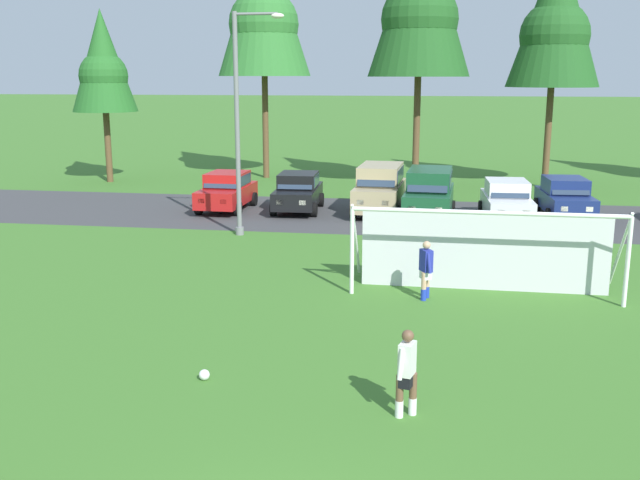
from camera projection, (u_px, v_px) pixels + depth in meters
ground_plane at (375, 270)px, 23.18m from camera, size 400.00×400.00×0.00m
parking_lot_strip at (393, 216)px, 32.13m from camera, size 52.00×8.40×0.01m
soccer_ball at (204, 375)px, 14.81m from camera, size 0.22×0.22×0.22m
soccer_goal at (484, 248)px, 20.58m from camera, size 7.44×2.03×2.57m
player_striker_near at (426, 270)px, 20.01m from camera, size 0.39×0.72×1.64m
player_midfield_center at (422, 256)px, 21.63m from camera, size 0.48×0.67×1.64m
player_defender_far at (407, 373)px, 13.10m from camera, size 0.38×0.71×1.64m
parked_car_slot_far_left at (227, 191)px, 33.34m from camera, size 2.11×4.24×1.72m
parked_car_slot_left at (298, 192)px, 33.08m from camera, size 2.18×4.27×1.72m
parked_car_slot_center_left at (380, 189)px, 32.49m from camera, size 2.31×4.69×2.16m
parked_car_slot_center at (429, 194)px, 30.99m from camera, size 2.31×4.69×2.16m
parked_car_slot_center_right at (507, 200)px, 30.82m from camera, size 2.17×4.27×1.72m
parked_car_slot_right at (565, 197)px, 31.56m from camera, size 2.25×4.31×1.72m
tree_left_edge at (103, 64)px, 40.92m from camera, size 3.62×3.62×9.65m
tree_mid_left at (264, 6)px, 41.96m from camera, size 5.39×5.39×14.36m
tree_center_back at (420, 0)px, 37.77m from camera, size 5.37×5.37×14.31m
tree_mid_right at (556, 18)px, 38.39m from camera, size 4.87×4.87×13.00m
street_lamp at (241, 123)px, 27.35m from camera, size 2.00×0.32×8.30m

